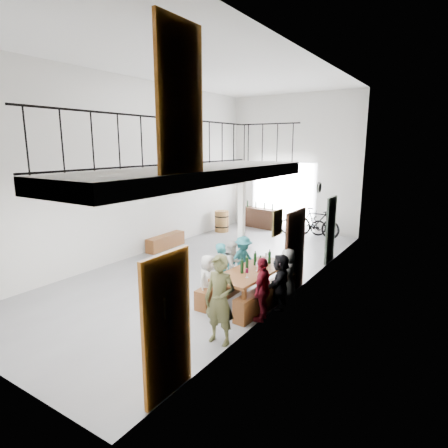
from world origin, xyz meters
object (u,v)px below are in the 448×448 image
Objects in this scene: bench_inner at (224,288)px; host_standing at (220,300)px; oak_barrel at (222,221)px; serving_counter at (260,218)px; side_bench at (166,242)px; bicycle_near at (303,223)px; tasting_table at (253,273)px.

bench_inner is 1.18× the size of host_standing.
host_standing is (4.82, -7.45, 0.39)m from oak_barrel.
host_standing is (3.84, -8.97, 0.40)m from serving_counter.
side_bench is 1.03× the size of host_standing.
serving_counter is at bearing 57.40° from oak_barrel.
bicycle_near is (-1.80, 8.72, -0.34)m from host_standing.
tasting_table is at bearing 5.85° from bench_inner.
host_standing is (5.03, -4.24, 0.58)m from side_bench.
tasting_table is 1.12× the size of bench_inner.
side_bench is 1.06× the size of serving_counter.
serving_counter is (0.97, 1.52, -0.01)m from oak_barrel.
oak_barrel is at bearing 94.79° from bicycle_near.
host_standing is (1.05, -1.77, 0.60)m from bench_inner.
tasting_table is 1.32× the size of host_standing.
serving_counter is 2.06m from bicycle_near.
bicycle_near is (-1.47, 6.87, -0.23)m from tasting_table.
bicycle_near is at bearing 1.94° from serving_counter.
bicycle_near is (-0.76, 6.95, 0.25)m from bench_inner.
bench_inner is (-0.72, -0.08, -0.48)m from tasting_table.
serving_counter is at bearing 111.04° from bench_inner.
bench_inner is 2.14m from host_standing.
side_bench is 5.52m from bicycle_near.
serving_counter reaches higher than bench_inner.
side_bench is 6.61m from host_standing.
tasting_table is 5.30m from side_bench.
oak_barrel is (-3.77, 5.68, 0.21)m from bench_inner.
host_standing reaches higher than side_bench.
oak_barrel is 3.27m from bicycle_near.
bench_inner is at bearing -56.42° from oak_barrel.
side_bench is at bearing 126.09° from bicycle_near.
bicycle_near is (3.01, 1.27, 0.05)m from oak_barrel.
bicycle_near is at bearing 22.89° from oak_barrel.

